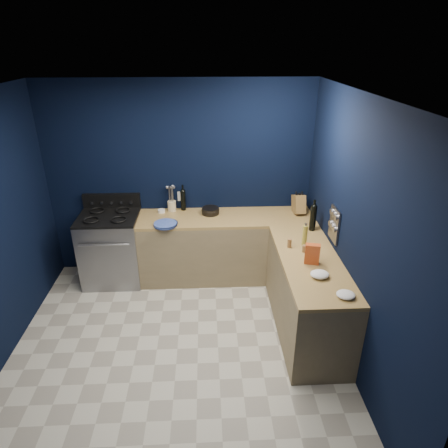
{
  "coord_description": "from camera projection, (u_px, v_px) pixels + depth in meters",
  "views": [
    {
      "loc": [
        0.34,
        -3.24,
        3.02
      ],
      "look_at": [
        0.55,
        1.0,
        1.0
      ],
      "focal_mm": 31.4,
      "sensor_mm": 36.0,
      "label": 1
    }
  ],
  "objects": [
    {
      "name": "wine_bottle_right",
      "position": [
        313.0,
        218.0,
        4.72
      ],
      "size": [
        0.09,
        0.09,
        0.31
      ],
      "primitive_type": "cylinder",
      "rotation": [
        0.0,
        0.0,
        -0.15
      ],
      "color": "black",
      "rests_on": "top_right"
    },
    {
      "name": "wall_back",
      "position": [
        180.0,
        180.0,
        5.23
      ],
      "size": [
        3.5,
        0.02,
        2.6
      ],
      "primitive_type": "cube",
      "color": "black",
      "rests_on": "ground"
    },
    {
      "name": "utensil_crock",
      "position": [
        172.0,
        206.0,
        5.28
      ],
      "size": [
        0.13,
        0.13,
        0.14
      ],
      "primitive_type": "cylinder",
      "rotation": [
        0.0,
        0.0,
        -0.14
      ],
      "color": "beige",
      "rests_on": "top_back"
    },
    {
      "name": "floor",
      "position": [
        177.0,
        350.0,
        4.21
      ],
      "size": [
        3.5,
        3.5,
        0.02
      ],
      "primitive_type": "cube",
      "color": "beige",
      "rests_on": "ground"
    },
    {
      "name": "spice_jar_near",
      "position": [
        289.0,
        243.0,
        4.37
      ],
      "size": [
        0.05,
        0.05,
        0.1
      ],
      "primitive_type": "cylinder",
      "rotation": [
        0.0,
        0.0,
        0.11
      ],
      "color": "olive",
      "rests_on": "top_right"
    },
    {
      "name": "wall_front",
      "position": [
        145.0,
        399.0,
        2.06
      ],
      "size": [
        3.5,
        0.02,
        2.6
      ],
      "primitive_type": "cube",
      "color": "black",
      "rests_on": "ground"
    },
    {
      "name": "top_right",
      "position": [
        311.0,
        261.0,
        4.15
      ],
      "size": [
        0.63,
        1.67,
        0.04
      ],
      "primitive_type": "cube",
      "color": "brown",
      "rests_on": "cab_right"
    },
    {
      "name": "towel_front",
      "position": [
        320.0,
        274.0,
        3.82
      ],
      "size": [
        0.21,
        0.19,
        0.06
      ],
      "primitive_type": "ellipsoid",
      "rotation": [
        0.0,
        0.0,
        0.16
      ],
      "color": "white",
      "rests_on": "top_right"
    },
    {
      "name": "knife_block",
      "position": [
        299.0,
        204.0,
        5.21
      ],
      "size": [
        0.15,
        0.3,
        0.3
      ],
      "primitive_type": "cube",
      "rotation": [
        -0.31,
        0.0,
        0.07
      ],
      "color": "brown",
      "rests_on": "top_back"
    },
    {
      "name": "ceiling",
      "position": [
        161.0,
        95.0,
        3.08
      ],
      "size": [
        3.5,
        3.5,
        0.02
      ],
      "primitive_type": "cube",
      "color": "silver",
      "rests_on": "ground"
    },
    {
      "name": "oven_door",
      "position": [
        107.0,
        262.0,
        4.97
      ],
      "size": [
        0.59,
        0.02,
        0.42
      ],
      "primitive_type": "cube",
      "color": "black",
      "rests_on": "gas_range"
    },
    {
      "name": "wall_right",
      "position": [
        356.0,
        238.0,
        3.72
      ],
      "size": [
        0.02,
        3.5,
        2.6
      ],
      "primitive_type": "cube",
      "color": "black",
      "rests_on": "ground"
    },
    {
      "name": "wine_bottle_back",
      "position": [
        183.0,
        200.0,
        5.28
      ],
      "size": [
        0.07,
        0.07,
        0.28
      ],
      "primitive_type": "cylinder",
      "rotation": [
        0.0,
        0.0,
        0.03
      ],
      "color": "black",
      "rests_on": "top_back"
    },
    {
      "name": "spice_panel",
      "position": [
        334.0,
        225.0,
        4.27
      ],
      "size": [
        0.02,
        0.28,
        0.38
      ],
      "primitive_type": "cube",
      "color": "gray",
      "rests_on": "wall_right"
    },
    {
      "name": "towel_end",
      "position": [
        346.0,
        295.0,
        3.53
      ],
      "size": [
        0.21,
        0.19,
        0.05
      ],
      "primitive_type": "ellipsoid",
      "rotation": [
        0.0,
        0.0,
        -0.27
      ],
      "color": "white",
      "rests_on": "top_right"
    },
    {
      "name": "spice_jar_far",
      "position": [
        304.0,
        249.0,
        4.27
      ],
      "size": [
        0.05,
        0.05,
        0.08
      ],
      "primitive_type": "cylinder",
      "rotation": [
        0.0,
        0.0,
        -0.42
      ],
      "color": "olive",
      "rests_on": "top_right"
    },
    {
      "name": "cooktop",
      "position": [
        108.0,
        217.0,
        5.04
      ],
      "size": [
        0.76,
        0.66,
        0.03
      ],
      "primitive_type": "cube",
      "color": "black",
      "rests_on": "gas_range"
    },
    {
      "name": "oil_bottle",
      "position": [
        305.0,
        235.0,
        4.39
      ],
      "size": [
        0.06,
        0.06,
        0.24
      ],
      "primitive_type": "cylinder",
      "rotation": [
        0.0,
        0.0,
        -0.02
      ],
      "color": "#9F9735",
      "rests_on": "top_right"
    },
    {
      "name": "backguard",
      "position": [
        112.0,
        201.0,
        5.27
      ],
      "size": [
        0.76,
        0.06,
        0.2
      ],
      "primitive_type": "cube",
      "color": "black",
      "rests_on": "gas_range"
    },
    {
      "name": "plate_stack",
      "position": [
        165.0,
        224.0,
        4.89
      ],
      "size": [
        0.31,
        0.31,
        0.04
      ],
      "primitive_type": "cylinder",
      "rotation": [
        0.0,
        0.0,
        0.09
      ],
      "color": "#2E5195",
      "rests_on": "top_back"
    },
    {
      "name": "crouton_bag",
      "position": [
        312.0,
        254.0,
        4.03
      ],
      "size": [
        0.16,
        0.1,
        0.22
      ],
      "primitive_type": "cube",
      "rotation": [
        0.0,
        0.0,
        -0.24
      ],
      "color": "#A70715",
      "rests_on": "top_right"
    },
    {
      "name": "gas_range",
      "position": [
        112.0,
        249.0,
        5.25
      ],
      "size": [
        0.76,
        0.66,
        0.92
      ],
      "primitive_type": "cube",
      "color": "gray",
      "rests_on": "floor"
    },
    {
      "name": "ramekin",
      "position": [
        161.0,
        211.0,
        5.26
      ],
      "size": [
        0.13,
        0.13,
        0.04
      ],
      "primitive_type": "cylinder",
      "rotation": [
        0.0,
        0.0,
        -0.41
      ],
      "color": "white",
      "rests_on": "top_back"
    },
    {
      "name": "lemon_basket",
      "position": [
        210.0,
        211.0,
        5.2
      ],
      "size": [
        0.24,
        0.24,
        0.09
      ],
      "primitive_type": "cylinder",
      "rotation": [
        0.0,
        0.0,
        -0.07
      ],
      "color": "black",
      "rests_on": "top_back"
    },
    {
      "name": "wall_outlet",
      "position": [
        181.0,
        196.0,
        5.31
      ],
      "size": [
        0.09,
        0.02,
        0.13
      ],
      "primitive_type": "cube",
      "color": "white",
      "rests_on": "wall_back"
    },
    {
      "name": "cab_back",
      "position": [
        226.0,
        248.0,
        5.34
      ],
      "size": [
        2.3,
        0.63,
        0.86
      ],
      "primitive_type": "cube",
      "color": "#83714F",
      "rests_on": "floor"
    },
    {
      "name": "cab_right",
      "position": [
        307.0,
        296.0,
        4.34
      ],
      "size": [
        0.63,
        1.67,
        0.86
      ],
      "primitive_type": "cube",
      "color": "#83714F",
      "rests_on": "floor"
    },
    {
      "name": "top_back",
      "position": [
        226.0,
        218.0,
        5.15
      ],
      "size": [
        2.3,
        0.63,
        0.04
      ],
      "primitive_type": "cube",
      "color": "brown",
      "rests_on": "cab_back"
    }
  ]
}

